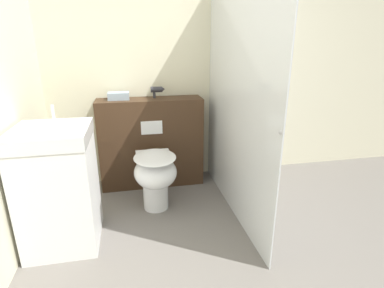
% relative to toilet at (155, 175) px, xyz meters
% --- Properties ---
extents(ground_plane, '(12.00, 12.00, 0.00)m').
position_rel_toilet_xyz_m(ground_plane, '(0.33, -1.06, -0.36)').
color(ground_plane, slate).
extents(wall_back, '(8.00, 0.06, 2.50)m').
position_rel_toilet_xyz_m(wall_back, '(0.33, 0.80, 0.89)').
color(wall_back, beige).
rests_on(wall_back, ground_plane).
extents(partition_panel, '(1.12, 0.31, 0.98)m').
position_rel_toilet_xyz_m(partition_panel, '(0.02, 0.59, 0.12)').
color(partition_panel, '#3D2819').
rests_on(partition_panel, ground_plane).
extents(shower_glass, '(0.04, 1.75, 2.13)m').
position_rel_toilet_xyz_m(shower_glass, '(0.72, -0.11, 0.70)').
color(shower_glass, silver).
rests_on(shower_glass, ground_plane).
extents(toilet, '(0.39, 0.59, 0.57)m').
position_rel_toilet_xyz_m(toilet, '(0.00, 0.00, 0.00)').
color(toilet, white).
rests_on(toilet, ground_plane).
extents(sink_vanity, '(0.54, 0.57, 1.10)m').
position_rel_toilet_xyz_m(sink_vanity, '(-0.76, -0.33, 0.12)').
color(sink_vanity, white).
rests_on(sink_vanity, ground_plane).
extents(hair_drier, '(0.15, 0.06, 0.12)m').
position_rel_toilet_xyz_m(hair_drier, '(0.10, 0.63, 0.70)').
color(hair_drier, '#2D2D33').
rests_on(hair_drier, partition_panel).
extents(folded_towel, '(0.22, 0.15, 0.07)m').
position_rel_toilet_xyz_m(folded_towel, '(-0.30, 0.62, 0.65)').
color(folded_towel, '#8C9EAD').
rests_on(folded_towel, partition_panel).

